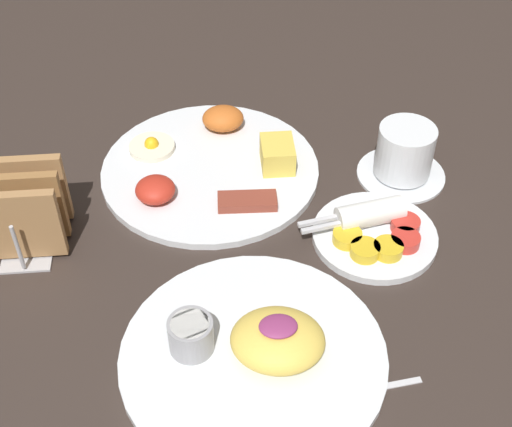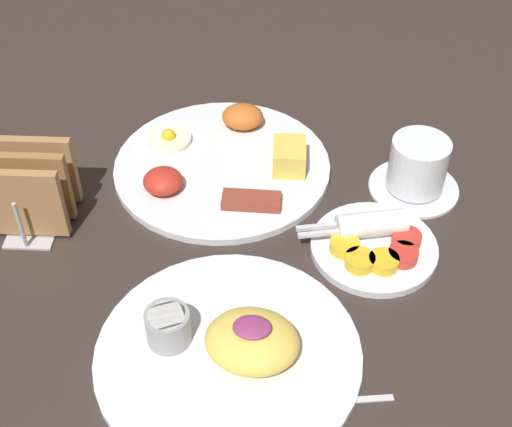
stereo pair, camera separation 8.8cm
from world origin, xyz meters
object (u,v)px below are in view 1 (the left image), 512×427
at_px(plate_foreground, 255,350).
at_px(coffee_cup, 404,155).
at_px(plate_condiments, 375,232).
at_px(plate_breakfast, 212,165).
at_px(toast_rack, 23,210).

height_order(plate_foreground, coffee_cup, coffee_cup).
bearing_deg(plate_condiments, coffee_cup, 62.17).
height_order(plate_condiments, coffee_cup, coffee_cup).
relative_size(plate_breakfast, plate_foreground, 1.05).
distance_m(plate_breakfast, coffee_cup, 0.26).
height_order(plate_breakfast, plate_foreground, plate_foreground).
bearing_deg(coffee_cup, plate_condiments, -117.83).
xyz_separation_m(plate_breakfast, coffee_cup, (0.26, -0.03, 0.03)).
distance_m(plate_condiments, plate_foreground, 0.23).
bearing_deg(plate_breakfast, plate_foreground, -84.30).
xyz_separation_m(plate_condiments, plate_foreground, (-0.16, -0.16, 0.00)).
height_order(plate_breakfast, coffee_cup, coffee_cup).
bearing_deg(plate_breakfast, plate_condiments, -37.65).
distance_m(plate_breakfast, plate_condiments, 0.25).
height_order(plate_foreground, toast_rack, toast_rack).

